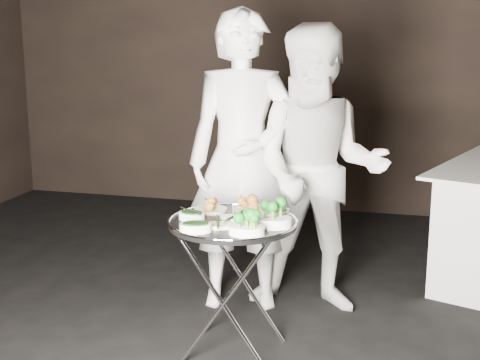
% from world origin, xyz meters
% --- Properties ---
extents(wall_back, '(6.00, 0.05, 3.00)m').
position_xyz_m(wall_back, '(0.00, 3.52, 1.50)').
color(wall_back, black).
rests_on(wall_back, floor).
extents(tray_stand, '(0.51, 0.43, 0.75)m').
position_xyz_m(tray_stand, '(0.20, 0.33, 0.42)').
color(tray_stand, silver).
rests_on(tray_stand, floor).
extents(serving_tray, '(0.69, 0.69, 0.04)m').
position_xyz_m(serving_tray, '(0.20, 0.33, 0.75)').
color(serving_tray, black).
rests_on(serving_tray, tray_stand).
extents(potato_plate_a, '(0.19, 0.19, 0.07)m').
position_xyz_m(potato_plate_a, '(0.03, 0.48, 0.79)').
color(potato_plate_a, beige).
rests_on(potato_plate_a, serving_tray).
extents(potato_plate_b, '(0.21, 0.21, 0.08)m').
position_xyz_m(potato_plate_b, '(0.26, 0.53, 0.80)').
color(potato_plate_b, beige).
rests_on(potato_plate_b, serving_tray).
extents(greens_bowl, '(0.12, 0.12, 0.07)m').
position_xyz_m(greens_bowl, '(0.42, 0.45, 0.80)').
color(greens_bowl, white).
rests_on(greens_bowl, serving_tray).
extents(asparagus_plate_a, '(0.20, 0.13, 0.04)m').
position_xyz_m(asparagus_plate_a, '(0.21, 0.35, 0.78)').
color(asparagus_plate_a, white).
rests_on(asparagus_plate_a, serving_tray).
extents(asparagus_plate_b, '(0.21, 0.16, 0.04)m').
position_xyz_m(asparagus_plate_b, '(0.16, 0.19, 0.78)').
color(asparagus_plate_b, white).
rests_on(asparagus_plate_b, serving_tray).
extents(spinach_bowl_a, '(0.17, 0.13, 0.06)m').
position_xyz_m(spinach_bowl_a, '(-0.02, 0.29, 0.79)').
color(spinach_bowl_a, white).
rests_on(spinach_bowl_a, serving_tray).
extents(spinach_bowl_b, '(0.18, 0.15, 0.07)m').
position_xyz_m(spinach_bowl_b, '(0.07, 0.09, 0.79)').
color(spinach_bowl_b, white).
rests_on(spinach_bowl_b, serving_tray).
extents(broccoli_bowl_a, '(0.22, 0.17, 0.08)m').
position_xyz_m(broccoli_bowl_a, '(0.42, 0.28, 0.80)').
color(broccoli_bowl_a, white).
rests_on(broccoli_bowl_a, serving_tray).
extents(broccoli_bowl_b, '(0.19, 0.14, 0.07)m').
position_xyz_m(broccoli_bowl_b, '(0.33, 0.11, 0.80)').
color(broccoli_bowl_b, white).
rests_on(broccoli_bowl_b, serving_tray).
extents(serving_utensils, '(0.59, 0.43, 0.01)m').
position_xyz_m(serving_utensils, '(0.21, 0.40, 0.81)').
color(serving_utensils, silver).
rests_on(serving_utensils, serving_tray).
extents(waiter_left, '(0.78, 0.60, 1.89)m').
position_xyz_m(waiter_left, '(0.07, 1.04, 0.95)').
color(waiter_left, white).
rests_on(waiter_left, floor).
extents(waiter_right, '(0.91, 0.72, 1.79)m').
position_xyz_m(waiter_right, '(0.54, 1.07, 0.90)').
color(waiter_right, white).
rests_on(waiter_right, floor).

